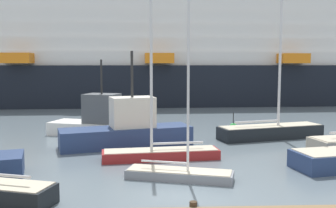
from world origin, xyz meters
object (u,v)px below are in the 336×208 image
object	(u,v)px
sailboat_2	(161,150)
fishing_boat_2	(99,121)
cruise_ship	(214,60)
fishing_boat_0	(128,130)
sailboat_5	(271,129)
channel_buoy_0	(233,127)
sailboat_1	(180,170)

from	to	relation	value
sailboat_2	fishing_boat_2	distance (m)	8.39
fishing_boat_2	cruise_ship	distance (m)	26.60
fishing_boat_0	cruise_ship	xyz separation A→B (m)	(9.69, 27.11, 4.54)
sailboat_5	channel_buoy_0	xyz separation A→B (m)	(-1.91, 3.15, -0.36)
sailboat_1	cruise_ship	world-z (taller)	cruise_ship
sailboat_5	cruise_ship	size ratio (longest dim) A/B	0.15
channel_buoy_0	cruise_ship	size ratio (longest dim) A/B	0.02
sailboat_5	sailboat_1	bearing A→B (deg)	-141.96
sailboat_5	fishing_boat_0	bearing A→B (deg)	177.10
channel_buoy_0	sailboat_5	bearing A→B (deg)	-58.78
sailboat_1	cruise_ship	distance (m)	35.32
sailboat_5	fishing_boat_2	bearing A→B (deg)	156.60
channel_buoy_0	cruise_ship	world-z (taller)	cruise_ship
sailboat_1	cruise_ship	size ratio (longest dim) A/B	0.10
sailboat_5	fishing_boat_0	size ratio (longest dim) A/B	1.57
fishing_boat_2	channel_buoy_0	world-z (taller)	fishing_boat_2
sailboat_2	sailboat_5	distance (m)	9.44
sailboat_2	fishing_boat_0	distance (m)	4.01
sailboat_2	cruise_ship	size ratio (longest dim) A/B	0.11
channel_buoy_0	sailboat_2	bearing A→B (deg)	-123.34
fishing_boat_0	channel_buoy_0	bearing A→B (deg)	17.75
channel_buoy_0	fishing_boat_0	bearing A→B (deg)	-145.68
sailboat_1	sailboat_5	bearing A→B (deg)	68.83
fishing_boat_0	channel_buoy_0	world-z (taller)	fishing_boat_0
sailboat_2	channel_buoy_0	world-z (taller)	sailboat_2
sailboat_5	fishing_boat_0	distance (m)	9.79
sailboat_2	channel_buoy_0	distance (m)	10.41
sailboat_2	sailboat_1	bearing A→B (deg)	94.79
sailboat_1	fishing_boat_2	distance (m)	11.98
fishing_boat_0	channel_buoy_0	distance (m)	9.29
fishing_boat_0	fishing_boat_2	world-z (taller)	fishing_boat_0
sailboat_1	sailboat_2	bearing A→B (deg)	117.25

